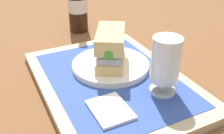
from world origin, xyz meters
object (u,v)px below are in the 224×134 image
Objects in this scene: plate at (111,65)px; second_bottle at (77,1)px; sandwich at (110,47)px; beer_glass at (165,63)px.

second_bottle is at bearing 174.11° from plate.
plate is 0.05m from sandwich.
plate is 1.52× the size of beer_glass.
plate is at bearing 180.00° from sandwich.
beer_glass is 0.46m from second_bottle.
beer_glass reaches higher than plate.
second_bottle is (-0.32, 0.03, 0.03)m from sandwich.
second_bottle is (-0.32, 0.03, 0.08)m from plate.
sandwich is at bearing -158.00° from beer_glass.
beer_glass is (0.14, 0.06, 0.01)m from sandwich.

